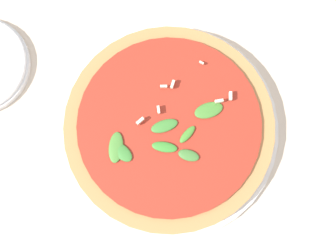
% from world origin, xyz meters
% --- Properties ---
extents(ground_plane, '(6.00, 6.00, 0.00)m').
position_xyz_m(ground_plane, '(0.00, 0.00, 0.00)').
color(ground_plane, beige).
extents(pizza_arugula_main, '(0.35, 0.35, 0.05)m').
position_xyz_m(pizza_arugula_main, '(-0.00, -0.00, 0.02)').
color(pizza_arugula_main, white).
rests_on(pizza_arugula_main, ground_plane).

